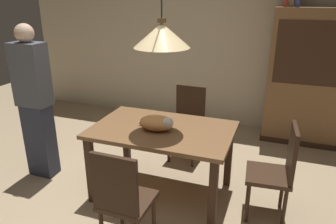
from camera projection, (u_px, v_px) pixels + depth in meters
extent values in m
plane|color=tan|center=(145.00, 215.00, 3.10)|extent=(10.00, 10.00, 0.00)
cube|color=beige|center=(213.00, 32.00, 4.93)|extent=(6.40, 0.10, 2.90)
cube|color=brown|center=(162.00, 130.00, 3.21)|extent=(1.40, 0.90, 0.04)
cube|color=#382316|center=(91.00, 171.00, 3.20)|extent=(0.07, 0.07, 0.71)
cube|color=#382316|center=(213.00, 196.00, 2.80)|extent=(0.07, 0.07, 0.71)
cube|color=#382316|center=(126.00, 139.00, 3.88)|extent=(0.07, 0.07, 0.71)
cube|color=#382316|center=(229.00, 156.00, 3.48)|extent=(0.07, 0.07, 0.71)
cube|color=#382316|center=(268.00, 175.00, 2.98)|extent=(0.43, 0.43, 0.04)
cube|color=#322014|center=(292.00, 152.00, 2.84)|extent=(0.07, 0.38, 0.48)
cylinder|color=#382316|center=(249.00, 184.00, 3.24)|extent=(0.04, 0.04, 0.41)
cylinder|color=#382316|center=(248.00, 203.00, 2.95)|extent=(0.04, 0.04, 0.41)
cylinder|color=#382316|center=(282.00, 189.00, 3.16)|extent=(0.04, 0.04, 0.41)
cylinder|color=#382316|center=(284.00, 209.00, 2.87)|extent=(0.04, 0.04, 0.41)
cube|color=#382316|center=(185.00, 128.00, 4.02)|extent=(0.42, 0.42, 0.04)
cube|color=#322014|center=(191.00, 104.00, 4.08)|extent=(0.38, 0.05, 0.48)
cylinder|color=#382316|center=(169.00, 147.00, 4.02)|extent=(0.04, 0.04, 0.41)
cylinder|color=#382316|center=(193.00, 152.00, 3.90)|extent=(0.04, 0.04, 0.41)
cylinder|color=#382316|center=(178.00, 137.00, 4.29)|extent=(0.04, 0.04, 0.41)
cylinder|color=#382316|center=(201.00, 141.00, 4.18)|extent=(0.04, 0.04, 0.41)
cube|color=#382316|center=(127.00, 201.00, 2.61)|extent=(0.41, 0.41, 0.04)
cube|color=#322014|center=(114.00, 185.00, 2.36)|extent=(0.38, 0.04, 0.48)
cylinder|color=#382316|center=(154.00, 216.00, 2.77)|extent=(0.04, 0.04, 0.41)
cylinder|color=#382316|center=(121.00, 208.00, 2.88)|extent=(0.04, 0.04, 0.41)
ellipsoid|color=#E59951|center=(156.00, 123.00, 3.13)|extent=(0.36, 0.25, 0.15)
sphere|color=white|center=(168.00, 123.00, 3.06)|extent=(0.11, 0.11, 0.11)
cylinder|color=white|center=(148.00, 124.00, 3.24)|extent=(0.18, 0.04, 0.04)
cone|color=beige|center=(162.00, 35.00, 2.88)|extent=(0.52, 0.52, 0.22)
cylinder|color=#513D23|center=(162.00, 20.00, 2.84)|extent=(0.08, 0.08, 0.04)
cube|color=brown|center=(310.00, 78.00, 4.36)|extent=(1.10, 0.44, 1.85)
cube|color=#382316|center=(315.00, 54.00, 4.03)|extent=(0.97, 0.01, 0.81)
cube|color=#382316|center=(301.00, 138.00, 4.67)|extent=(1.12, 0.45, 0.08)
cube|color=#2D3347|center=(41.00, 140.00, 3.69)|extent=(0.30, 0.20, 0.86)
cube|color=#4C515B|center=(31.00, 75.00, 3.42)|extent=(0.36, 0.22, 0.68)
sphere|color=#DBB293|center=(24.00, 33.00, 3.27)|extent=(0.20, 0.20, 0.20)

